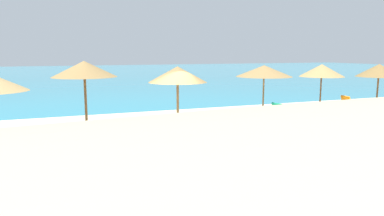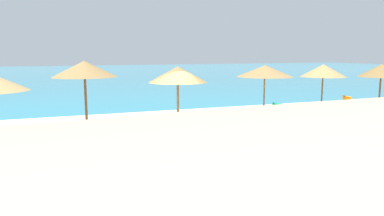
{
  "view_description": "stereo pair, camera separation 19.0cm",
  "coord_description": "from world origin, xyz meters",
  "views": [
    {
      "loc": [
        -4.27,
        -12.66,
        3.26
      ],
      "look_at": [
        1.06,
        0.83,
        1.01
      ],
      "focal_mm": 33.72,
      "sensor_mm": 36.0,
      "label": 1
    },
    {
      "loc": [
        -4.09,
        -12.73,
        3.26
      ],
      "look_at": [
        1.06,
        0.83,
        1.01
      ],
      "focal_mm": 33.72,
      "sensor_mm": 36.0,
      "label": 2
    }
  ],
  "objects": [
    {
      "name": "dune_ridge",
      "position": [
        -1.8,
        -8.54,
        1.2
      ],
      "size": [
        50.62,
        11.08,
        2.4
      ],
      "primitive_type": "ellipsoid",
      "rotation": [
        0.0,
        0.0,
        0.09
      ],
      "color": "#C9B586",
      "rests_on": "ground_plane"
    },
    {
      "name": "beach_umbrella_7",
      "position": [
        8.22,
        1.55,
        2.37
      ],
      "size": [
        2.18,
        2.18,
        2.68
      ],
      "color": "brown",
      "rests_on": "ground_plane"
    },
    {
      "name": "lounge_chair_1",
      "position": [
        4.56,
        0.47,
        0.44
      ],
      "size": [
        1.69,
        0.92,
        1.05
      ],
      "rotation": [
        0.0,
        0.0,
        1.77
      ],
      "color": "#199972",
      "rests_on": "ground_plane"
    },
    {
      "name": "ground_plane",
      "position": [
        0.0,
        0.0,
        0.0
      ],
      "size": [
        160.0,
        160.0,
        0.0
      ],
      "primitive_type": "plane",
      "color": "beige"
    },
    {
      "name": "beach_ball",
      "position": [
        4.16,
        -1.1,
        0.16
      ],
      "size": [
        0.33,
        0.33,
        0.33
      ],
      "primitive_type": "sphere",
      "color": "red",
      "rests_on": "ground_plane"
    },
    {
      "name": "beach_umbrella_4",
      "position": [
        -3.03,
        1.62,
        2.62
      ],
      "size": [
        2.46,
        2.46,
        2.94
      ],
      "color": "brown",
      "rests_on": "ground_plane"
    },
    {
      "name": "beach_umbrella_6",
      "position": [
        4.9,
        1.54,
        2.41
      ],
      "size": [
        2.58,
        2.58,
        2.67
      ],
      "color": "brown",
      "rests_on": "ground_plane"
    },
    {
      "name": "beach_umbrella_5",
      "position": [
        0.71,
        1.59,
        2.34
      ],
      "size": [
        2.47,
        2.47,
        2.68
      ],
      "color": "brown",
      "rests_on": "ground_plane"
    },
    {
      "name": "lounge_chair_2",
      "position": [
        8.8,
        0.98,
        0.46
      ],
      "size": [
        1.74,
        0.85,
        1.14
      ],
      "rotation": [
        0.0,
        0.0,
        1.44
      ],
      "color": "orange",
      "rests_on": "ground_plane"
    },
    {
      "name": "sea_water",
      "position": [
        0.0,
        43.48,
        0.0
      ],
      "size": [
        160.0,
        73.72,
        0.01
      ],
      "primitive_type": "cube",
      "color": "teal",
      "rests_on": "ground_plane"
    },
    {
      "name": "beach_umbrella_8",
      "position": [
        11.87,
        1.41,
        2.31
      ],
      "size": [
        2.32,
        2.32,
        2.66
      ],
      "color": "brown",
      "rests_on": "ground_plane"
    }
  ]
}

